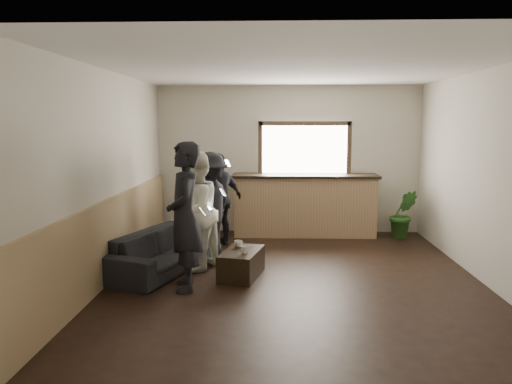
{
  "coord_description": "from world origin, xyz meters",
  "views": [
    {
      "loc": [
        -0.26,
        -6.57,
        2.1
      ],
      "look_at": [
        -0.52,
        0.4,
        1.13
      ],
      "focal_mm": 35.0,
      "sensor_mm": 36.0,
      "label": 1
    }
  ],
  "objects_px": {
    "coffee_table": "(242,264)",
    "cup_a": "(238,244)",
    "person_b": "(195,211)",
    "person_a": "(185,217)",
    "person_c": "(210,205)",
    "potted_plant": "(403,214)",
    "sofa": "(164,251)",
    "person_d": "(220,200)",
    "bar_counter": "(304,201)",
    "cup_b": "(245,250)"
  },
  "relations": [
    {
      "from": "coffee_table",
      "to": "person_d",
      "type": "height_order",
      "value": "person_d"
    },
    {
      "from": "cup_a",
      "to": "potted_plant",
      "type": "bearing_deg",
      "value": 38.08
    },
    {
      "from": "person_a",
      "to": "person_d",
      "type": "xyz_separation_m",
      "value": [
        0.18,
        2.3,
        -0.14
      ]
    },
    {
      "from": "cup_a",
      "to": "cup_b",
      "type": "bearing_deg",
      "value": -72.13
    },
    {
      "from": "sofa",
      "to": "potted_plant",
      "type": "bearing_deg",
      "value": -40.93
    },
    {
      "from": "person_c",
      "to": "cup_a",
      "type": "bearing_deg",
      "value": 48.11
    },
    {
      "from": "person_b",
      "to": "person_a",
      "type": "bearing_deg",
      "value": 23.69
    },
    {
      "from": "person_c",
      "to": "person_d",
      "type": "xyz_separation_m",
      "value": [
        0.07,
        0.74,
        -0.03
      ]
    },
    {
      "from": "sofa",
      "to": "person_b",
      "type": "relative_size",
      "value": 1.16
    },
    {
      "from": "sofa",
      "to": "person_d",
      "type": "distance_m",
      "value": 1.73
    },
    {
      "from": "sofa",
      "to": "potted_plant",
      "type": "height_order",
      "value": "potted_plant"
    },
    {
      "from": "person_d",
      "to": "coffee_table",
      "type": "bearing_deg",
      "value": 59.65
    },
    {
      "from": "potted_plant",
      "to": "person_c",
      "type": "distance_m",
      "value": 3.67
    },
    {
      "from": "cup_a",
      "to": "person_b",
      "type": "xyz_separation_m",
      "value": [
        -0.62,
        0.12,
        0.44
      ]
    },
    {
      "from": "bar_counter",
      "to": "cup_a",
      "type": "bearing_deg",
      "value": -113.67
    },
    {
      "from": "bar_counter",
      "to": "coffee_table",
      "type": "distance_m",
      "value": 2.86
    },
    {
      "from": "sofa",
      "to": "potted_plant",
      "type": "distance_m",
      "value": 4.5
    },
    {
      "from": "coffee_table",
      "to": "person_d",
      "type": "distance_m",
      "value": 1.94
    },
    {
      "from": "cup_a",
      "to": "potted_plant",
      "type": "relative_size",
      "value": 0.13
    },
    {
      "from": "bar_counter",
      "to": "person_d",
      "type": "height_order",
      "value": "bar_counter"
    },
    {
      "from": "bar_counter",
      "to": "sofa",
      "type": "height_order",
      "value": "bar_counter"
    },
    {
      "from": "sofa",
      "to": "person_d",
      "type": "height_order",
      "value": "person_d"
    },
    {
      "from": "bar_counter",
      "to": "person_b",
      "type": "distance_m",
      "value": 2.87
    },
    {
      "from": "coffee_table",
      "to": "cup_a",
      "type": "bearing_deg",
      "value": 106.19
    },
    {
      "from": "cup_a",
      "to": "person_b",
      "type": "relative_size",
      "value": 0.07
    },
    {
      "from": "potted_plant",
      "to": "sofa",
      "type": "bearing_deg",
      "value": -150.79
    },
    {
      "from": "coffee_table",
      "to": "cup_a",
      "type": "relative_size",
      "value": 6.91
    },
    {
      "from": "potted_plant",
      "to": "cup_b",
      "type": "bearing_deg",
      "value": -136.86
    },
    {
      "from": "person_d",
      "to": "person_c",
      "type": "bearing_deg",
      "value": 38.84
    },
    {
      "from": "cup_b",
      "to": "person_d",
      "type": "bearing_deg",
      "value": 105.92
    },
    {
      "from": "bar_counter",
      "to": "person_c",
      "type": "relative_size",
      "value": 1.63
    },
    {
      "from": "potted_plant",
      "to": "person_b",
      "type": "relative_size",
      "value": 0.52
    },
    {
      "from": "coffee_table",
      "to": "person_b",
      "type": "distance_m",
      "value": 1.0
    },
    {
      "from": "potted_plant",
      "to": "cup_a",
      "type": "bearing_deg",
      "value": -141.92
    },
    {
      "from": "person_a",
      "to": "person_b",
      "type": "xyz_separation_m",
      "value": [
        -0.0,
        0.85,
        -0.09
      ]
    },
    {
      "from": "person_a",
      "to": "person_c",
      "type": "bearing_deg",
      "value": 162.35
    },
    {
      "from": "person_c",
      "to": "person_a",
      "type": "bearing_deg",
      "value": 12.72
    },
    {
      "from": "coffee_table",
      "to": "cup_b",
      "type": "height_order",
      "value": "cup_b"
    },
    {
      "from": "cup_a",
      "to": "person_b",
      "type": "bearing_deg",
      "value": 168.81
    },
    {
      "from": "cup_b",
      "to": "person_c",
      "type": "height_order",
      "value": "person_c"
    },
    {
      "from": "sofa",
      "to": "person_a",
      "type": "distance_m",
      "value": 1.11
    },
    {
      "from": "cup_a",
      "to": "person_c",
      "type": "xyz_separation_m",
      "value": [
        -0.5,
        0.83,
        0.41
      ]
    },
    {
      "from": "person_d",
      "to": "cup_b",
      "type": "bearing_deg",
      "value": 60.0
    },
    {
      "from": "person_d",
      "to": "person_b",
      "type": "bearing_deg",
      "value": 36.85
    },
    {
      "from": "person_c",
      "to": "person_b",
      "type": "bearing_deg",
      "value": 7.68
    },
    {
      "from": "coffee_table",
      "to": "person_b",
      "type": "bearing_deg",
      "value": 154.39
    },
    {
      "from": "bar_counter",
      "to": "person_a",
      "type": "height_order",
      "value": "bar_counter"
    },
    {
      "from": "cup_a",
      "to": "person_a",
      "type": "height_order",
      "value": "person_a"
    },
    {
      "from": "coffee_table",
      "to": "person_c",
      "type": "height_order",
      "value": "person_c"
    },
    {
      "from": "person_b",
      "to": "person_c",
      "type": "height_order",
      "value": "person_b"
    }
  ]
}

